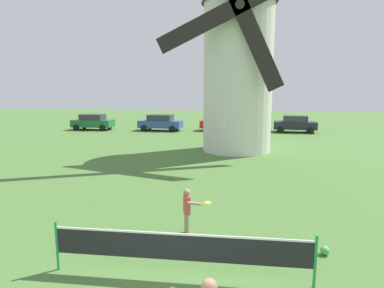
% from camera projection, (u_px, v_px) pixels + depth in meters
% --- Properties ---
extents(windmill, '(9.23, 5.04, 13.01)m').
position_uv_depth(windmill, '(238.00, 57.00, 20.23)').
color(windmill, silver).
rests_on(windmill, ground_plane).
extents(tennis_net, '(5.42, 0.06, 1.10)m').
position_uv_depth(tennis_net, '(180.00, 247.00, 6.64)').
color(tennis_net, '#238E4C').
rests_on(tennis_net, ground_plane).
extents(player_far, '(0.80, 0.41, 1.26)m').
position_uv_depth(player_far, '(188.00, 208.00, 8.76)').
color(player_far, '#9E937F').
rests_on(player_far, ground_plane).
extents(stray_ball, '(0.22, 0.22, 0.22)m').
position_uv_depth(stray_ball, '(325.00, 251.00, 7.69)').
color(stray_ball, '#4CB259').
rests_on(stray_ball, ground_plane).
extents(parked_car_green, '(4.03, 1.96, 1.56)m').
position_uv_depth(parked_car_green, '(93.00, 122.00, 32.35)').
color(parked_car_green, '#1E6638').
rests_on(parked_car_green, ground_plane).
extents(parked_car_blue, '(4.31, 2.19, 1.56)m').
position_uv_depth(parked_car_blue, '(161.00, 122.00, 31.65)').
color(parked_car_blue, '#334C99').
rests_on(parked_car_blue, ground_plane).
extents(parked_car_red, '(4.11, 1.97, 1.56)m').
position_uv_depth(parked_car_red, '(221.00, 123.00, 31.48)').
color(parked_car_red, red).
rests_on(parked_car_red, ground_plane).
extents(parked_car_black, '(4.02, 2.23, 1.56)m').
position_uv_depth(parked_car_black, '(295.00, 124.00, 30.42)').
color(parked_car_black, '#1E232D').
rests_on(parked_car_black, ground_plane).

